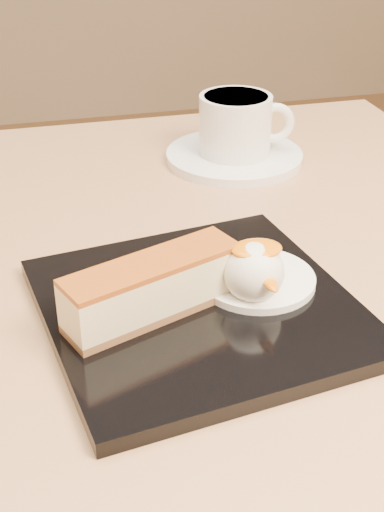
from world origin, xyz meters
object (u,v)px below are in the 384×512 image
object	(u,v)px
dessert_plate	(199,309)
saucer	(234,156)
cheesecake	(153,288)
ice_cream_scoop	(254,272)
table	(135,440)
coffee_cup	(237,123)

from	to	relation	value
dessert_plate	saucer	size ratio (longest dim) A/B	1.47
cheesecake	ice_cream_scoop	distance (m)	0.08
table	dessert_plate	distance (m)	0.17
dessert_plate	cheesecake	world-z (taller)	cheesecake
cheesecake	ice_cream_scoop	bearing A→B (deg)	-20.98
table	coffee_cup	bearing A→B (deg)	55.34
coffee_cup	dessert_plate	bearing A→B (deg)	-105.19
cheesecake	saucer	bearing A→B (deg)	41.24
table	ice_cream_scoop	xyz separation A→B (m)	(0.09, -0.05, 0.19)
table	dessert_plate	xyz separation A→B (m)	(0.05, -0.04, 0.16)
cheesecake	coffee_cup	size ratio (longest dim) A/B	1.30
cheesecake	dessert_plate	bearing A→B (deg)	-12.85
coffee_cup	table	bearing A→B (deg)	-117.16
ice_cream_scoop	coffee_cup	xyz separation A→B (m)	(0.08, 0.28, 0.01)
ice_cream_scoop	coffee_cup	world-z (taller)	coffee_cup
saucer	table	bearing A→B (deg)	-124.31
cheesecake	saucer	distance (m)	0.32
dessert_plate	ice_cream_scoop	world-z (taller)	ice_cream_scoop
ice_cream_scoop	coffee_cup	distance (m)	0.29
dessert_plate	coffee_cup	size ratio (longest dim) A/B	2.10
cheesecake	coffee_cup	xyz separation A→B (m)	(0.15, 0.28, 0.01)
dessert_plate	cheesecake	size ratio (longest dim) A/B	1.62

